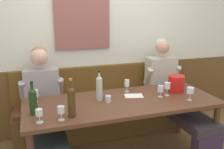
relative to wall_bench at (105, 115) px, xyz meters
name	(u,v)px	position (x,y,z in m)	size (l,w,h in m)	color
room_wall_back	(99,32)	(0.00, 0.26, 1.12)	(6.80, 0.12, 2.80)	silver
wood_wainscot_panel	(101,97)	(0.00, 0.21, 0.19)	(6.80, 0.03, 0.94)	brown
wall_bench	(105,115)	(0.00, 0.00, 0.00)	(2.43, 0.42, 0.94)	brown
dining_table	(122,107)	(0.00, -0.68, 0.37)	(2.13, 0.85, 0.73)	brown
person_left_seat	(44,108)	(-0.83, -0.36, 0.34)	(0.53, 1.27, 1.28)	#372840
person_center_left_seat	(173,93)	(0.84, -0.36, 0.35)	(0.52, 1.27, 1.31)	#35253F
ice_bucket	(176,84)	(0.73, -0.59, 0.55)	(0.20, 0.20, 0.20)	red
wine_bottle_green_tall	(33,100)	(-0.94, -0.75, 0.59)	(0.08, 0.08, 0.33)	#1F3917
wine_bottle_clear_water	(99,87)	(-0.23, -0.57, 0.60)	(0.07, 0.07, 0.34)	#B7C1BB
wine_bottle_amber_mid	(71,101)	(-0.60, -0.93, 0.61)	(0.07, 0.07, 0.38)	#462F16
wine_glass_right_end	(35,94)	(-0.92, -0.41, 0.55)	(0.08, 0.08, 0.14)	silver
wine_glass_left_end	(39,113)	(-0.90, -0.96, 0.54)	(0.07, 0.07, 0.13)	silver
wine_glass_center_front	(190,91)	(0.72, -0.90, 0.56)	(0.08, 0.08, 0.15)	silver
wine_glass_by_bottle	(61,110)	(-0.71, -0.97, 0.55)	(0.06, 0.06, 0.14)	silver
wine_glass_mid_left	(161,89)	(0.46, -0.70, 0.54)	(0.07, 0.07, 0.14)	silver
wine_glass_mid_right	(182,79)	(0.90, -0.45, 0.56)	(0.07, 0.07, 0.15)	silver
wine_glass_center_rear	(127,84)	(0.16, -0.40, 0.55)	(0.06, 0.06, 0.15)	silver
wine_glass_near_bucket	(167,86)	(0.56, -0.68, 0.57)	(0.07, 0.07, 0.16)	silver
water_tumbler_right	(108,99)	(-0.17, -0.68, 0.49)	(0.06, 0.06, 0.08)	silver
tasting_sheet_left_guest	(134,96)	(0.18, -0.57, 0.45)	(0.21, 0.15, 0.00)	white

